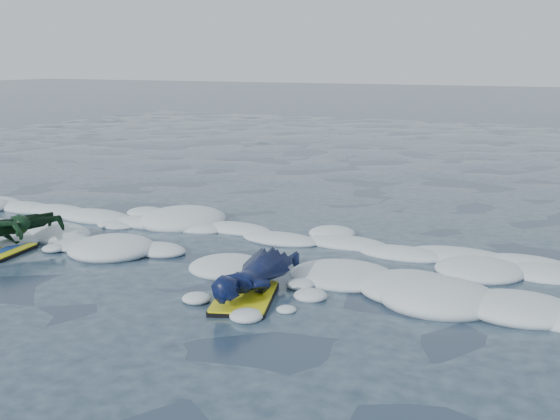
{
  "coord_description": "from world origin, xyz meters",
  "views": [
    {
      "loc": [
        5.23,
        -6.97,
        2.48
      ],
      "look_at": [
        1.01,
        1.6,
        0.41
      ],
      "focal_mm": 45.0,
      "sensor_mm": 36.0,
      "label": 1
    }
  ],
  "objects": [
    {
      "name": "foam_band",
      "position": [
        0.0,
        1.03,
        0.0
      ],
      "size": [
        12.0,
        3.1,
        0.3
      ],
      "primitive_type": null,
      "color": "white",
      "rests_on": "ground"
    },
    {
      "name": "prone_woman_unit",
      "position": [
        1.85,
        -0.72,
        0.21
      ],
      "size": [
        0.89,
        1.66,
        0.41
      ],
      "rotation": [
        0.0,
        0.0,
        1.89
      ],
      "color": "black",
      "rests_on": "ground"
    },
    {
      "name": "ground",
      "position": [
        0.0,
        0.0,
        0.0
      ],
      "size": [
        120.0,
        120.0,
        0.0
      ],
      "primitive_type": "plane",
      "color": "#19273C",
      "rests_on": "ground"
    },
    {
      "name": "prone_child_unit",
      "position": [
        -1.81,
        -0.52,
        0.24
      ],
      "size": [
        1.0,
        1.34,
        0.47
      ],
      "rotation": [
        0.0,
        0.0,
        1.74
      ],
      "color": "black",
      "rests_on": "ground"
    }
  ]
}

